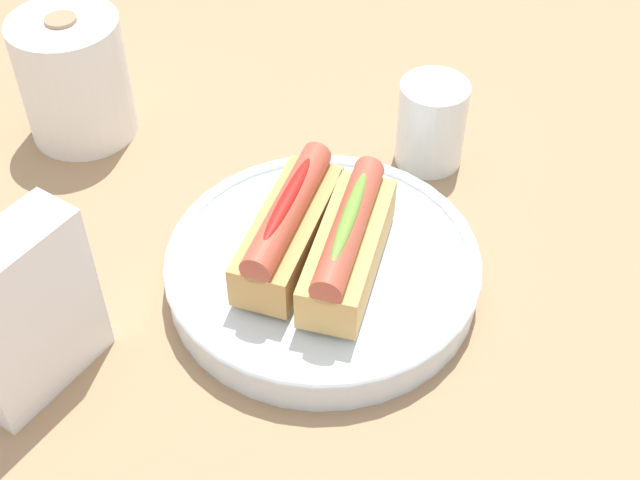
{
  "coord_description": "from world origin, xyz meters",
  "views": [
    {
      "loc": [
        -0.42,
        -0.32,
        0.57
      ],
      "look_at": [
        -0.0,
        -0.02,
        0.06
      ],
      "focal_mm": 48.86,
      "sensor_mm": 36.0,
      "label": 1
    }
  ],
  "objects": [
    {
      "name": "water_glass",
      "position": [
        0.2,
        -0.0,
        0.04
      ],
      "size": [
        0.07,
        0.07,
        0.09
      ],
      "color": "white",
      "rests_on": "ground_plane"
    },
    {
      "name": "hotdog_front",
      "position": [
        0.0,
        -0.04,
        0.07
      ],
      "size": [
        0.16,
        0.1,
        0.06
      ],
      "color": "tan",
      "rests_on": "serving_bowl"
    },
    {
      "name": "serving_bowl",
      "position": [
        -0.0,
        -0.02,
        0.02
      ],
      "size": [
        0.27,
        0.27,
        0.04
      ],
      "color": "silver",
      "rests_on": "ground_plane"
    },
    {
      "name": "paper_towel_roll",
      "position": [
        0.03,
        0.32,
        0.07
      ],
      "size": [
        0.11,
        0.11,
        0.13
      ],
      "color": "white",
      "rests_on": "ground_plane"
    },
    {
      "name": "hotdog_back",
      "position": [
        -0.01,
        0.01,
        0.07
      ],
      "size": [
        0.16,
        0.09,
        0.06
      ],
      "color": "tan",
      "rests_on": "serving_bowl"
    },
    {
      "name": "ground_plane",
      "position": [
        0.0,
        0.0,
        0.0
      ],
      "size": [
        2.4,
        2.4,
        0.0
      ],
      "primitive_type": "plane",
      "color": "#9E7A56"
    },
    {
      "name": "napkin_box",
      "position": [
        -0.21,
        0.11,
        0.07
      ],
      "size": [
        0.11,
        0.05,
        0.15
      ],
      "primitive_type": "cube",
      "rotation": [
        0.0,
        0.0,
        0.04
      ],
      "color": "white",
      "rests_on": "ground_plane"
    }
  ]
}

